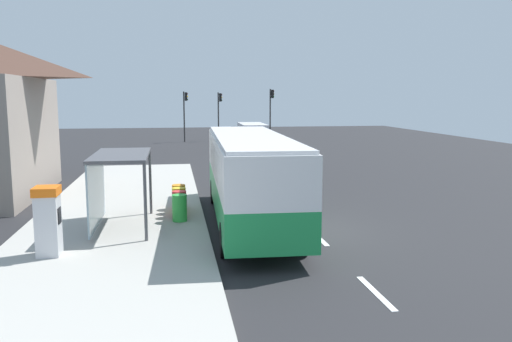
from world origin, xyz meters
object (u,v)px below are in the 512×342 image
(sedan_near, at_px, (240,134))
(recycling_bin_orange, at_px, (179,197))
(white_van, at_px, (252,135))
(traffic_light_near_side, at_px, (271,107))
(ticket_machine, at_px, (48,220))
(recycling_bin_yellow, at_px, (179,200))
(recycling_bin_green, at_px, (180,208))
(bus_shelter, at_px, (112,171))
(traffic_light_median, at_px, (219,109))
(traffic_light_far_side, at_px, (185,109))
(bus, at_px, (249,174))
(recycling_bin_red, at_px, (179,204))

(sedan_near, xyz_separation_m, recycling_bin_orange, (-6.50, -31.46, -0.14))
(white_van, distance_m, traffic_light_near_side, 9.87)
(ticket_machine, distance_m, recycling_bin_yellow, 6.12)
(recycling_bin_green, relative_size, bus_shelter, 0.24)
(traffic_light_median, bearing_deg, traffic_light_far_side, -167.13)
(traffic_light_far_side, relative_size, traffic_light_median, 1.02)
(bus, distance_m, traffic_light_far_side, 34.81)
(recycling_bin_green, xyz_separation_m, bus_shelter, (-2.21, -0.52, 1.44))
(bus_shelter, bearing_deg, recycling_bin_yellow, 40.95)
(recycling_bin_red, bearing_deg, recycling_bin_yellow, 90.00)
(bus, distance_m, recycling_bin_orange, 3.55)
(sedan_near, distance_m, bus_shelter, 35.20)
(sedan_near, bearing_deg, recycling_bin_orange, -101.68)
(recycling_bin_green, distance_m, recycling_bin_yellow, 1.40)
(bus, bearing_deg, sedan_near, 83.21)
(recycling_bin_yellow, bearing_deg, white_van, 74.67)
(traffic_light_far_side, bearing_deg, white_van, -61.73)
(bus, bearing_deg, traffic_light_far_side, 92.29)
(ticket_machine, relative_size, traffic_light_median, 0.39)
(bus, bearing_deg, traffic_light_near_side, 78.01)
(bus, height_order, recycling_bin_orange, bus)
(traffic_light_near_side, bearing_deg, white_van, -110.00)
(sedan_near, bearing_deg, bus_shelter, -104.34)
(recycling_bin_orange, distance_m, traffic_light_median, 33.73)
(bus, xyz_separation_m, traffic_light_median, (2.11, 35.55, 1.44))
(white_van, distance_m, recycling_bin_green, 25.58)
(recycling_bin_yellow, bearing_deg, bus, -31.72)
(recycling_bin_yellow, height_order, traffic_light_far_side, traffic_light_far_side)
(bus_shelter, bearing_deg, recycling_bin_red, 28.87)
(recycling_bin_green, height_order, bus_shelter, bus_shelter)
(recycling_bin_orange, bearing_deg, bus, -41.97)
(white_van, distance_m, traffic_light_median, 10.98)
(recycling_bin_orange, distance_m, bus_shelter, 3.72)
(ticket_machine, distance_m, traffic_light_near_side, 39.68)
(bus_shelter, bearing_deg, sedan_near, 75.66)
(recycling_bin_red, height_order, recycling_bin_orange, same)
(sedan_near, height_order, ticket_machine, ticket_machine)
(recycling_bin_yellow, distance_m, bus_shelter, 3.27)
(recycling_bin_orange, xyz_separation_m, traffic_light_median, (4.60, 33.31, 2.63))
(sedan_near, xyz_separation_m, traffic_light_far_side, (-5.40, 1.05, 2.54))
(recycling_bin_red, xyz_separation_m, bus_shelter, (-2.21, -1.22, 1.44))
(traffic_light_far_side, bearing_deg, traffic_light_median, 12.87)
(recycling_bin_green, xyz_separation_m, traffic_light_median, (4.60, 35.41, 2.63))
(traffic_light_near_side, relative_size, traffic_light_median, 1.07)
(traffic_light_near_side, bearing_deg, recycling_bin_green, -106.00)
(recycling_bin_green, height_order, traffic_light_near_side, traffic_light_near_side)
(bus, distance_m, traffic_light_near_side, 34.74)
(recycling_bin_yellow, height_order, recycling_bin_orange, same)
(recycling_bin_green, bearing_deg, recycling_bin_red, 90.00)
(recycling_bin_yellow, relative_size, traffic_light_far_side, 0.19)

